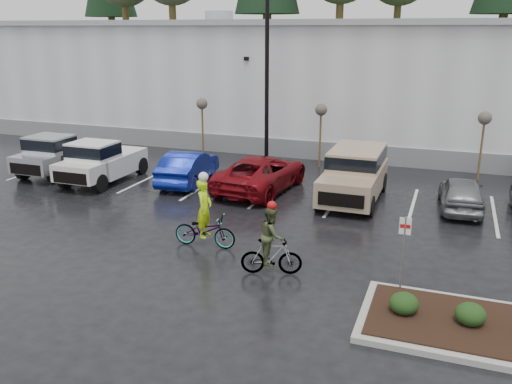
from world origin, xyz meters
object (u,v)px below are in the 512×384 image
(car_red, at_px, (261,173))
(cyclist_olive, at_px, (271,248))
(suv_tan, at_px, (354,176))
(lamppost, at_px, (267,52))
(sapling_mid, at_px, (321,113))
(cyclist_hivis, at_px, (205,224))
(fire_lane_sign, at_px, (404,246))
(pickup_silver, at_px, (63,152))
(sapling_west, at_px, (202,107))
(sapling_east, at_px, (484,122))
(pickup_white, at_px, (106,159))
(car_blue, at_px, (188,167))
(car_grey, at_px, (461,193))

(car_red, bearing_deg, cyclist_olive, 116.80)
(car_red, height_order, suv_tan, suv_tan)
(lamppost, bearing_deg, suv_tan, -37.78)
(sapling_mid, bearing_deg, lamppost, -158.20)
(lamppost, relative_size, cyclist_hivis, 3.72)
(fire_lane_sign, distance_m, cyclist_hivis, 6.43)
(sapling_mid, relative_size, pickup_silver, 0.62)
(car_red, bearing_deg, cyclist_hivis, 98.96)
(fire_lane_sign, bearing_deg, sapling_mid, 112.49)
(sapling_mid, distance_m, cyclist_hivis, 11.71)
(pickup_silver, bearing_deg, suv_tan, 1.28)
(lamppost, xyz_separation_m, sapling_west, (-4.00, 1.00, -2.96))
(sapling_west, relative_size, cyclist_olive, 1.46)
(sapling_east, bearing_deg, sapling_west, 180.00)
(pickup_white, xyz_separation_m, cyclist_olive, (10.35, -6.90, -0.17))
(sapling_mid, distance_m, sapling_east, 7.50)
(sapling_west, distance_m, cyclist_hivis, 12.91)
(pickup_white, height_order, car_blue, pickup_white)
(pickup_white, relative_size, cyclist_olive, 2.37)
(sapling_west, relative_size, sapling_east, 1.00)
(sapling_mid, xyz_separation_m, cyclist_olive, (1.70, -12.71, -1.92))
(sapling_east, distance_m, car_blue, 13.48)
(sapling_west, distance_m, car_blue, 5.54)
(sapling_mid, distance_m, suv_tan, 5.86)
(suv_tan, bearing_deg, pickup_white, -175.73)
(car_red, bearing_deg, lamppost, -68.83)
(cyclist_hivis, bearing_deg, fire_lane_sign, -105.26)
(lamppost, height_order, sapling_west, lamppost)
(fire_lane_sign, height_order, cyclist_hivis, cyclist_hivis)
(car_grey, xyz_separation_m, cyclist_olive, (-5.05, -7.98, 0.15))
(pickup_silver, height_order, car_red, pickup_silver)
(pickup_silver, relative_size, car_red, 0.94)
(cyclist_hivis, bearing_deg, pickup_silver, 55.83)
(lamppost, bearing_deg, sapling_west, 165.96)
(cyclist_hivis, bearing_deg, sapling_east, -39.87)
(sapling_east, xyz_separation_m, pickup_silver, (-18.96, -5.28, -1.75))
(car_grey, height_order, cyclist_olive, cyclist_olive)
(pickup_white, bearing_deg, sapling_west, 69.66)
(sapling_west, distance_m, cyclist_olive, 15.24)
(fire_lane_sign, bearing_deg, pickup_silver, 155.84)
(sapling_mid, relative_size, sapling_east, 1.00)
(lamppost, relative_size, pickup_white, 1.77)
(sapling_east, height_order, car_grey, sapling_east)
(lamppost, bearing_deg, cyclist_hivis, -81.66)
(sapling_west, height_order, car_grey, sapling_west)
(lamppost, distance_m, suv_tan, 7.97)
(sapling_east, bearing_deg, pickup_silver, -164.44)
(pickup_white, bearing_deg, sapling_east, 19.77)
(sapling_east, distance_m, car_grey, 5.21)
(pickup_white, bearing_deg, car_grey, 4.01)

